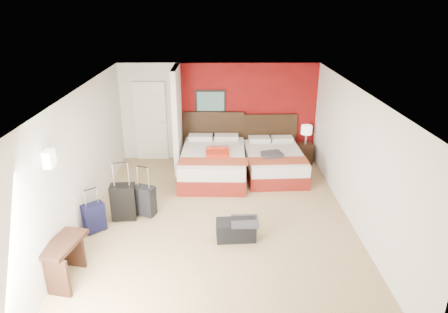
{
  "coord_description": "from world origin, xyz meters",
  "views": [
    {
      "loc": [
        -0.02,
        -6.71,
        4.0
      ],
      "look_at": [
        0.1,
        0.8,
        1.0
      ],
      "focal_mm": 32.09,
      "sensor_mm": 36.0,
      "label": 1
    }
  ],
  "objects_px": {
    "suitcase_charcoal": "(145,202)",
    "suitcase_navy": "(94,219)",
    "bed_left": "(213,164)",
    "suitcase_black": "(124,203)",
    "desk": "(66,261)",
    "duffel_bag": "(236,230)",
    "nightstand": "(305,153)",
    "table_lamp": "(306,135)",
    "red_suitcase_open": "(217,151)",
    "bed_right": "(274,163)"
  },
  "relations": [
    {
      "from": "table_lamp",
      "to": "desk",
      "type": "distance_m",
      "value": 6.44
    },
    {
      "from": "suitcase_navy",
      "to": "duffel_bag",
      "type": "relative_size",
      "value": 0.76
    },
    {
      "from": "nightstand",
      "to": "duffel_bag",
      "type": "height_order",
      "value": "nightstand"
    },
    {
      "from": "bed_left",
      "to": "suitcase_navy",
      "type": "xyz_separation_m",
      "value": [
        -2.14,
        -2.37,
        -0.06
      ]
    },
    {
      "from": "suitcase_navy",
      "to": "desk",
      "type": "height_order",
      "value": "desk"
    },
    {
      "from": "suitcase_charcoal",
      "to": "suitcase_navy",
      "type": "distance_m",
      "value": 1.0
    },
    {
      "from": "bed_right",
      "to": "desk",
      "type": "bearing_deg",
      "value": -135.17
    },
    {
      "from": "bed_left",
      "to": "bed_right",
      "type": "distance_m",
      "value": 1.46
    },
    {
      "from": "suitcase_black",
      "to": "duffel_bag",
      "type": "distance_m",
      "value": 2.24
    },
    {
      "from": "red_suitcase_open",
      "to": "nightstand",
      "type": "distance_m",
      "value": 2.47
    },
    {
      "from": "desk",
      "to": "table_lamp",
      "type": "bearing_deg",
      "value": 58.04
    },
    {
      "from": "table_lamp",
      "to": "duffel_bag",
      "type": "xyz_separation_m",
      "value": [
        -1.92,
        -3.49,
        -0.58
      ]
    },
    {
      "from": "suitcase_black",
      "to": "red_suitcase_open",
      "type": "bearing_deg",
      "value": 40.63
    },
    {
      "from": "table_lamp",
      "to": "suitcase_charcoal",
      "type": "xyz_separation_m",
      "value": [
        -3.66,
        -2.63,
        -0.46
      ]
    },
    {
      "from": "bed_right",
      "to": "red_suitcase_open",
      "type": "height_order",
      "value": "red_suitcase_open"
    },
    {
      "from": "table_lamp",
      "to": "duffel_bag",
      "type": "relative_size",
      "value": 0.71
    },
    {
      "from": "suitcase_charcoal",
      "to": "duffel_bag",
      "type": "bearing_deg",
      "value": -4.29
    },
    {
      "from": "table_lamp",
      "to": "suitcase_black",
      "type": "distance_m",
      "value": 4.92
    },
    {
      "from": "red_suitcase_open",
      "to": "duffel_bag",
      "type": "relative_size",
      "value": 1.04
    },
    {
      "from": "red_suitcase_open",
      "to": "nightstand",
      "type": "height_order",
      "value": "red_suitcase_open"
    },
    {
      "from": "red_suitcase_open",
      "to": "bed_right",
      "type": "bearing_deg",
      "value": 6.8
    },
    {
      "from": "bed_left",
      "to": "nightstand",
      "type": "xyz_separation_m",
      "value": [
        2.35,
        0.83,
        -0.06
      ]
    },
    {
      "from": "bed_left",
      "to": "nightstand",
      "type": "distance_m",
      "value": 2.49
    },
    {
      "from": "duffel_bag",
      "to": "suitcase_charcoal",
      "type": "bearing_deg",
      "value": 150.53
    },
    {
      "from": "red_suitcase_open",
      "to": "suitcase_navy",
      "type": "xyz_separation_m",
      "value": [
        -2.24,
        -2.27,
        -0.42
      ]
    },
    {
      "from": "suitcase_black",
      "to": "suitcase_charcoal",
      "type": "xyz_separation_m",
      "value": [
        0.37,
        0.14,
        -0.05
      ]
    },
    {
      "from": "red_suitcase_open",
      "to": "table_lamp",
      "type": "height_order",
      "value": "table_lamp"
    },
    {
      "from": "bed_left",
      "to": "nightstand",
      "type": "height_order",
      "value": "bed_left"
    },
    {
      "from": "bed_right",
      "to": "suitcase_navy",
      "type": "relative_size",
      "value": 3.65
    },
    {
      "from": "bed_right",
      "to": "duffel_bag",
      "type": "bearing_deg",
      "value": -112.36
    },
    {
      "from": "nightstand",
      "to": "table_lamp",
      "type": "height_order",
      "value": "table_lamp"
    },
    {
      "from": "duffel_bag",
      "to": "table_lamp",
      "type": "bearing_deg",
      "value": 57.85
    },
    {
      "from": "table_lamp",
      "to": "duffel_bag",
      "type": "height_order",
      "value": "table_lamp"
    },
    {
      "from": "red_suitcase_open",
      "to": "duffel_bag",
      "type": "distance_m",
      "value": 2.63
    },
    {
      "from": "bed_right",
      "to": "nightstand",
      "type": "distance_m",
      "value": 1.14
    },
    {
      "from": "suitcase_navy",
      "to": "duffel_bag",
      "type": "height_order",
      "value": "suitcase_navy"
    },
    {
      "from": "duffel_bag",
      "to": "desk",
      "type": "height_order",
      "value": "desk"
    },
    {
      "from": "table_lamp",
      "to": "suitcase_black",
      "type": "xyz_separation_m",
      "value": [
        -4.04,
        -2.78,
        -0.41
      ]
    },
    {
      "from": "bed_right",
      "to": "suitcase_charcoal",
      "type": "height_order",
      "value": "suitcase_charcoal"
    },
    {
      "from": "bed_right",
      "to": "table_lamp",
      "type": "height_order",
      "value": "table_lamp"
    },
    {
      "from": "red_suitcase_open",
      "to": "table_lamp",
      "type": "distance_m",
      "value": 2.43
    },
    {
      "from": "table_lamp",
      "to": "desk",
      "type": "relative_size",
      "value": 0.6
    },
    {
      "from": "duffel_bag",
      "to": "red_suitcase_open",
      "type": "bearing_deg",
      "value": 93.89
    },
    {
      "from": "suitcase_charcoal",
      "to": "suitcase_navy",
      "type": "relative_size",
      "value": 1.12
    },
    {
      "from": "bed_right",
      "to": "duffel_bag",
      "type": "height_order",
      "value": "bed_right"
    },
    {
      "from": "duffel_bag",
      "to": "desk",
      "type": "xyz_separation_m",
      "value": [
        -2.59,
        -1.08,
        0.16
      ]
    },
    {
      "from": "bed_right",
      "to": "suitcase_navy",
      "type": "bearing_deg",
      "value": -147.19
    },
    {
      "from": "suitcase_navy",
      "to": "duffel_bag",
      "type": "bearing_deg",
      "value": -44.5
    },
    {
      "from": "bed_right",
      "to": "red_suitcase_open",
      "type": "xyz_separation_m",
      "value": [
        -1.36,
        -0.22,
        0.4
      ]
    },
    {
      "from": "bed_left",
      "to": "suitcase_black",
      "type": "relative_size",
      "value": 3.1
    }
  ]
}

